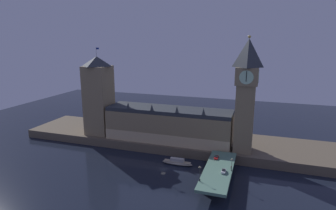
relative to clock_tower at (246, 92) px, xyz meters
The scene contains 13 objects.
ground_plane 62.67m from the clock_tower, 146.30° to the right, with size 400.00×400.00×0.00m, color black.
embankment 56.22m from the clock_tower, 162.73° to the left, with size 220.00×42.00×5.46m.
parliament_hall 53.09m from the clock_tower, behind, with size 80.42×21.46×25.22m.
clock_tower is the anchor object (origin of this frame).
victoria_tower 97.17m from the clock_tower, behind, with size 16.38×16.38×58.99m.
bridge 48.41m from the clock_tower, 106.45° to the right, with size 13.48×46.00×7.09m.
car_northbound_lead 39.83m from the clock_tower, 122.63° to the right, with size 2.08×4.40×1.32m.
car_southbound_lead 47.91m from the clock_tower, 100.43° to the right, with size 2.01×4.36×1.53m.
pedestrian_near_rail 59.11m from the clock_tower, 107.99° to the right, with size 0.38×0.38×1.59m.
pedestrian_mid_walk 44.00m from the clock_tower, 96.54° to the right, with size 0.38×0.38×1.75m.
street_lamp_near 56.74m from the clock_tower, 108.68° to the right, with size 1.34×0.60×7.19m.
street_lamp_mid 43.20m from the clock_tower, 95.42° to the right, with size 1.34×0.60×6.34m.
boat_upstream 55.12m from the clock_tower, 151.22° to the right, with size 17.66×3.81×3.91m.
Camera 1 is at (47.19, -133.53, 69.01)m, focal length 30.00 mm.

